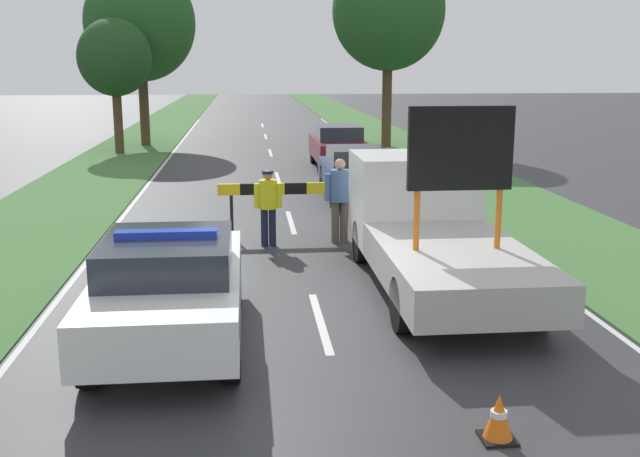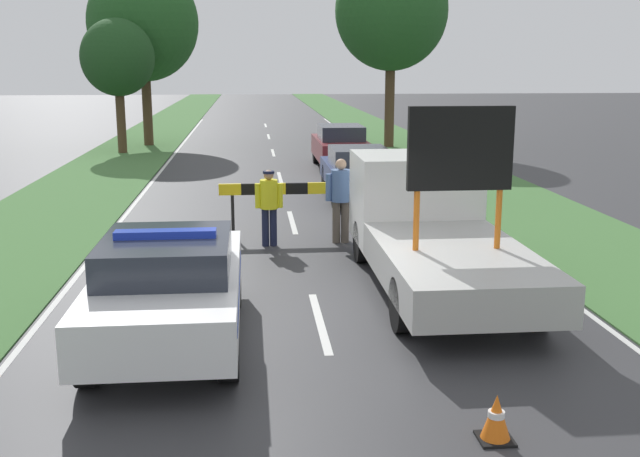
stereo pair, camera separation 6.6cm
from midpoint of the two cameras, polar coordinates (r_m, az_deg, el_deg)
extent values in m
plane|color=#333335|center=(11.02, 0.17, -7.15)|extent=(160.00, 160.00, 0.00)
cube|color=silver|center=(11.04, 0.16, -7.10)|extent=(0.12, 2.62, 0.01)
cube|color=silver|center=(17.78, -2.02, 0.50)|extent=(0.12, 2.62, 0.01)
cube|color=silver|center=(24.68, -2.99, 3.88)|extent=(0.12, 2.62, 0.01)
cube|color=silver|center=(31.63, -3.54, 5.79)|extent=(0.12, 2.62, 0.01)
cube|color=silver|center=(38.60, -3.89, 7.00)|extent=(0.12, 2.62, 0.01)
cube|color=silver|center=(45.59, -4.13, 7.85)|extent=(0.12, 2.62, 0.01)
cube|color=silver|center=(23.29, -12.91, 3.06)|extent=(0.10, 55.58, 0.01)
cube|color=silver|center=(23.64, 7.12, 3.42)|extent=(0.10, 55.58, 0.01)
cube|color=#427038|center=(30.95, -14.64, 5.28)|extent=(3.60, 120.00, 0.03)
cube|color=#427038|center=(31.34, 7.57, 5.66)|extent=(3.60, 120.00, 0.03)
cube|color=white|center=(10.29, -11.23, -4.72)|extent=(1.87, 4.43, 0.64)
cube|color=#282D38|center=(10.02, -11.43, -1.94)|extent=(1.65, 2.04, 0.45)
cylinder|color=black|center=(11.80, -14.47, -4.28)|extent=(0.24, 0.76, 0.76)
cylinder|color=black|center=(11.64, -6.49, -4.17)|extent=(0.24, 0.76, 0.76)
cylinder|color=black|center=(9.24, -17.09, -9.18)|extent=(0.24, 0.76, 0.76)
cylinder|color=black|center=(9.05, -6.78, -9.17)|extent=(0.24, 0.76, 0.76)
cube|color=#1E38C6|center=(9.95, -11.50, -0.40)|extent=(1.31, 0.24, 0.10)
cube|color=#193399|center=(10.28, -11.23, -4.55)|extent=(1.88, 3.63, 0.10)
cube|color=black|center=(12.47, -10.20, -1.94)|extent=(1.03, 0.08, 0.39)
cube|color=white|center=(14.19, 7.30, 2.32)|extent=(2.20, 1.91, 1.65)
cube|color=#232833|center=(15.04, 6.56, 4.06)|extent=(1.87, 0.04, 0.73)
cube|color=#B2B2AD|center=(11.49, 10.45, -2.95)|extent=(2.20, 4.05, 0.58)
cylinder|color=#D16619|center=(11.16, 7.52, 0.60)|extent=(0.09, 0.09, 0.90)
cylinder|color=#D16619|center=(11.50, 13.59, 0.71)|extent=(0.09, 0.09, 0.90)
cube|color=black|center=(11.15, 10.82, 6.01)|extent=(1.56, 0.12, 1.23)
cylinder|color=black|center=(14.18, 3.35, -1.01)|extent=(0.24, 0.79, 0.79)
cylinder|color=black|center=(14.60, 10.96, -0.83)|extent=(0.24, 0.79, 0.79)
cylinder|color=black|center=(10.59, 6.45, -5.80)|extent=(0.24, 0.79, 0.79)
cylinder|color=black|center=(11.15, 16.39, -5.30)|extent=(0.24, 0.79, 0.79)
cylinder|color=black|center=(16.26, -6.54, 0.94)|extent=(0.07, 0.07, 0.93)
cylinder|color=black|center=(16.37, 1.51, 1.09)|extent=(0.07, 0.07, 0.93)
cube|color=yellow|center=(16.15, -6.76, 2.97)|extent=(0.48, 0.08, 0.24)
cube|color=black|center=(16.15, -5.07, 3.01)|extent=(0.48, 0.08, 0.24)
cube|color=yellow|center=(16.16, -3.37, 3.04)|extent=(0.48, 0.08, 0.24)
cube|color=black|center=(16.18, -1.67, 3.07)|extent=(0.48, 0.08, 0.24)
cube|color=yellow|center=(16.22, 0.01, 3.10)|extent=(0.48, 0.08, 0.24)
cube|color=black|center=(16.27, 1.69, 3.12)|extent=(0.48, 0.08, 0.24)
cylinder|color=#191E38|center=(15.43, -4.06, 0.10)|extent=(0.15, 0.15, 0.79)
cylinder|color=#191E38|center=(15.44, -3.45, 0.11)|extent=(0.15, 0.15, 0.79)
cylinder|color=yellow|center=(15.30, -3.79, 2.62)|extent=(0.36, 0.36, 0.59)
cylinder|color=yellow|center=(15.30, -4.63, 2.50)|extent=(0.12, 0.12, 0.50)
cylinder|color=yellow|center=(15.32, -2.95, 2.53)|extent=(0.12, 0.12, 0.50)
sphere|color=#A57A5B|center=(15.24, -3.81, 4.10)|extent=(0.20, 0.20, 0.20)
cylinder|color=#141933|center=(15.23, -3.82, 4.30)|extent=(0.23, 0.23, 0.05)
cylinder|color=brown|center=(15.68, 1.37, 0.50)|extent=(0.17, 0.17, 0.88)
cylinder|color=brown|center=(15.70, 2.03, 0.51)|extent=(0.17, 0.17, 0.88)
cylinder|color=#4C6B9E|center=(15.54, 1.72, 3.29)|extent=(0.40, 0.40, 0.66)
cylinder|color=#4C6B9E|center=(15.52, 0.80, 3.15)|extent=(0.13, 0.13, 0.56)
cylinder|color=#4C6B9E|center=(15.58, 2.64, 3.18)|extent=(0.13, 0.13, 0.56)
sphere|color=tan|center=(15.48, 1.73, 4.91)|extent=(0.23, 0.23, 0.23)
cube|color=black|center=(8.01, 13.43, -15.32)|extent=(0.35, 0.35, 0.03)
cone|color=orange|center=(7.90, 13.52, -13.74)|extent=(0.30, 0.30, 0.46)
cylinder|color=white|center=(7.89, 13.53, -13.59)|extent=(0.17, 0.17, 0.06)
cube|color=black|center=(15.47, -9.79, -1.47)|extent=(0.36, 0.36, 0.03)
cone|color=orange|center=(15.41, -9.82, -0.58)|extent=(0.30, 0.30, 0.47)
cylinder|color=white|center=(15.41, -9.82, -0.49)|extent=(0.17, 0.17, 0.07)
cube|color=navy|center=(20.74, 3.03, 4.10)|extent=(1.73, 4.16, 0.55)
cube|color=#282D38|center=(20.55, 3.09, 5.49)|extent=(1.52, 1.91, 0.49)
cylinder|color=black|center=(21.96, 0.60, 3.86)|extent=(0.24, 0.79, 0.79)
cylinder|color=black|center=(22.16, 4.44, 3.90)|extent=(0.24, 0.79, 0.79)
cylinder|color=black|center=(19.43, 1.39, 2.71)|extent=(0.24, 0.79, 0.79)
cylinder|color=black|center=(19.66, 5.71, 2.77)|extent=(0.24, 0.79, 0.79)
cube|color=maroon|center=(26.94, 1.63, 6.08)|extent=(1.72, 4.47, 0.71)
cube|color=#282D38|center=(26.74, 1.67, 7.33)|extent=(1.51, 2.06, 0.50)
cylinder|color=black|center=(28.27, -0.21, 5.67)|extent=(0.24, 0.65, 0.65)
cylinder|color=black|center=(28.44, 2.76, 5.69)|extent=(0.24, 0.65, 0.65)
cylinder|color=black|center=(25.53, 0.35, 4.92)|extent=(0.24, 0.65, 0.65)
cylinder|color=black|center=(25.72, 3.63, 4.96)|extent=(0.24, 0.65, 0.65)
cylinder|color=#4C3823|center=(33.67, 5.38, 9.64)|extent=(0.43, 0.43, 4.07)
ellipsoid|color=#235623|center=(33.70, 5.52, 16.20)|extent=(4.87, 4.87, 5.11)
cylinder|color=#4C3823|center=(35.06, -12.98, 9.10)|extent=(0.43, 0.43, 3.60)
ellipsoid|color=#235623|center=(35.05, -13.28, 15.01)|extent=(4.85, 4.85, 5.09)
cylinder|color=#4C3823|center=(32.34, -14.86, 8.03)|extent=(0.37, 0.37, 2.79)
ellipsoid|color=#1E471E|center=(32.26, -15.12, 12.48)|extent=(2.98, 2.98, 3.13)
camera|label=1|loc=(0.03, -89.84, 0.04)|focal=42.00mm
camera|label=2|loc=(0.03, 90.16, -0.04)|focal=42.00mm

